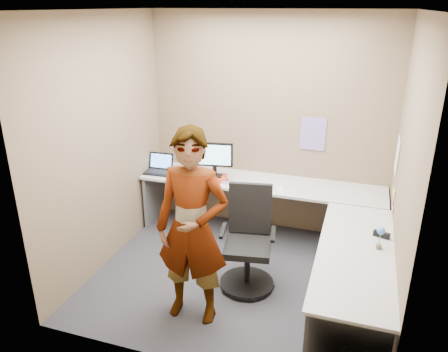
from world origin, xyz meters
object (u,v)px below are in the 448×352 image
(monitor, at_px, (215,157))
(office_chair, at_px, (248,247))
(desk, at_px, (286,218))
(person, at_px, (192,228))

(monitor, bearing_deg, office_chair, -63.74)
(desk, distance_m, monitor, 1.19)
(office_chair, bearing_deg, monitor, 116.48)
(desk, height_order, office_chair, office_chair)
(desk, xyz_separation_m, monitor, (-0.99, 0.48, 0.44))
(monitor, xyz_separation_m, office_chair, (0.69, -0.94, -0.60))
(office_chair, bearing_deg, desk, 46.52)
(office_chair, distance_m, person, 0.86)
(monitor, relative_size, office_chair, 0.42)
(person, bearing_deg, monitor, 100.08)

